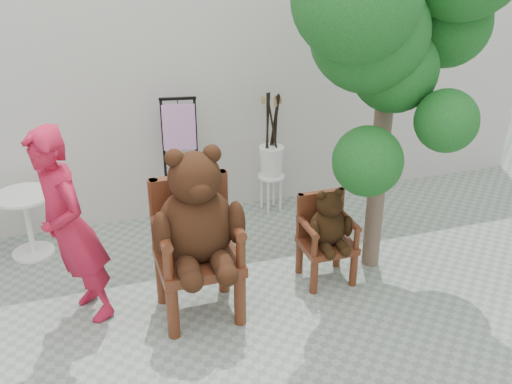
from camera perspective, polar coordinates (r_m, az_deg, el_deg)
ground_plane at (r=5.26m, az=0.56°, el=-14.15°), size 60.00×60.00×0.00m
back_wall at (r=7.30m, az=-7.31°, el=10.53°), size 9.00×1.00×3.00m
chair_big at (r=5.15m, az=-5.69°, el=-3.12°), size 0.79×0.84×1.61m
chair_small at (r=5.81m, az=6.81°, el=-3.42°), size 0.50×0.52×0.97m
person at (r=5.28m, az=-17.33°, el=-3.31°), size 0.66×0.78×1.83m
cafe_table at (r=6.67m, az=-20.95°, el=-2.23°), size 0.60×0.60×0.70m
display_stand at (r=6.87m, az=-7.07°, el=1.47°), size 0.50×0.42×1.51m
stool_bucket at (r=7.11m, az=1.48°, el=3.02°), size 0.32×0.32×1.45m
tree at (r=5.41m, az=14.35°, el=17.29°), size 2.09×1.92×3.59m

